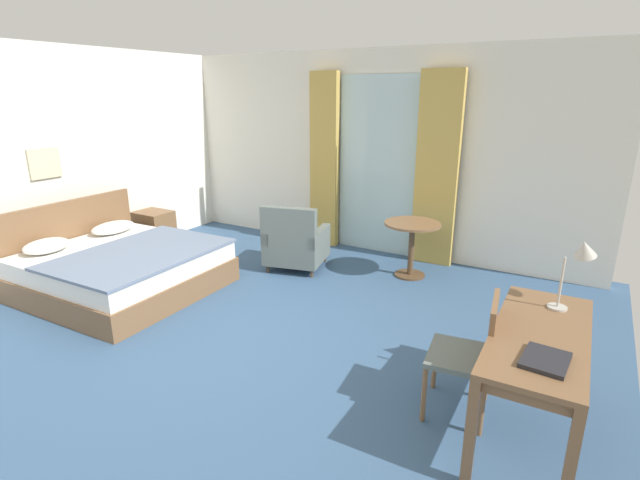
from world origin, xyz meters
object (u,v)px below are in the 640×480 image
Objects in this scene: desk_lamp at (581,255)px; round_cafe_table at (412,237)px; bed at (120,267)px; desk_chair at (472,349)px; nightstand at (154,230)px; writing_desk at (539,344)px; armchair_by_window at (295,244)px; closed_book at (545,360)px; framed_picture at (45,163)px.

desk_lamp is 2.65m from round_cafe_table.
bed is 2.20× the size of desk_chair.
nightstand is 5.63m from writing_desk.
armchair_by_window is 1.50m from round_cafe_table.
bed reaches higher than closed_book.
desk_chair reaches higher than round_cafe_table.
desk_lamp is 0.74× the size of round_cafe_table.
desk_lamp reaches higher than bed.
closed_book reaches higher than nightstand.
closed_book is 0.44× the size of round_cafe_table.
desk_lamp is at bearing 75.15° from writing_desk.
nightstand is at bearing -172.49° from armchair_by_window.
round_cafe_table is at bearing 19.80° from armchair_by_window.
writing_desk is 4.71× the size of closed_book.
desk_lamp is at bearing -21.52° from armchair_by_window.
bed is 4.74m from desk_lamp.
round_cafe_table is (2.79, 2.12, 0.24)m from bed.
writing_desk is 0.75m from desk_lamp.
framed_picture is at bearing 177.66° from writing_desk.
writing_desk is (5.40, -1.55, 0.39)m from nightstand.
bed reaches higher than nightstand.
nightstand is 1.42× the size of framed_picture.
writing_desk is 3.72× the size of framed_picture.
closed_book is at bearing -95.27° from desk_lamp.
armchair_by_window is at bearing 158.48° from desk_lamp.
bed is 1.62m from framed_picture.
armchair_by_window is at bearing 145.21° from desk_chair.
closed_book is at bearing -7.63° from bed.
framed_picture is (-5.81, -0.34, 0.27)m from desk_lamp.
desk_lamp is at bearing 4.16° from bed.
writing_desk is at bearing -2.34° from framed_picture.
closed_book reaches higher than writing_desk.
closed_book reaches higher than round_cafe_table.
desk_chair is 2.70m from round_cafe_table.
writing_desk is 2.81× the size of desk_lamp.
desk_chair is 2.35× the size of framed_picture.
nightstand is 1.75m from framed_picture.
armchair_by_window is 2.26× the size of framed_picture.
framed_picture is at bearing -151.78° from round_cafe_table.
bed reaches higher than round_cafe_table.
desk_lamp is 1.68× the size of closed_book.
framed_picture reaches higher than desk_lamp.
framed_picture is at bearing 178.54° from closed_book.
framed_picture is at bearing -176.68° from desk_lamp.
desk_lamp is at bearing 46.26° from desk_chair.
desk_chair is 1.02m from desk_lamp.
closed_book is 0.35× the size of armchair_by_window.
desk_lamp is (5.55, -0.98, 0.86)m from nightstand.
framed_picture reaches higher than armchair_by_window.
bed is 6.53× the size of closed_book.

